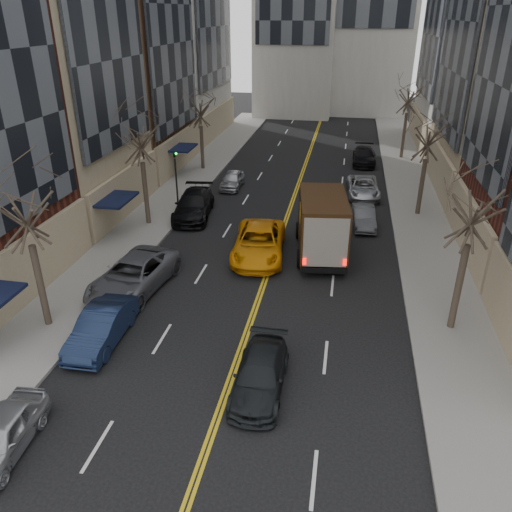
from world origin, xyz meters
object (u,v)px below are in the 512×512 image
at_px(ups_truck, 322,224).
at_px(taxi, 259,243).
at_px(pedestrian, 314,233).
at_px(observer_sedan, 260,375).

xyz_separation_m(ups_truck, taxi, (-3.43, -1.01, -0.99)).
bearing_deg(ups_truck, taxi, -170.80).
bearing_deg(ups_truck, pedestrian, 107.96).
xyz_separation_m(taxi, pedestrian, (2.97, 1.98, 0.01)).
relative_size(observer_sedan, taxi, 0.74).
height_order(observer_sedan, pedestrian, pedestrian).
bearing_deg(taxi, ups_truck, 11.40).
relative_size(taxi, pedestrian, 3.56).
distance_m(observer_sedan, taxi, 11.28).
xyz_separation_m(ups_truck, observer_sedan, (-1.40, -12.11, -1.18)).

